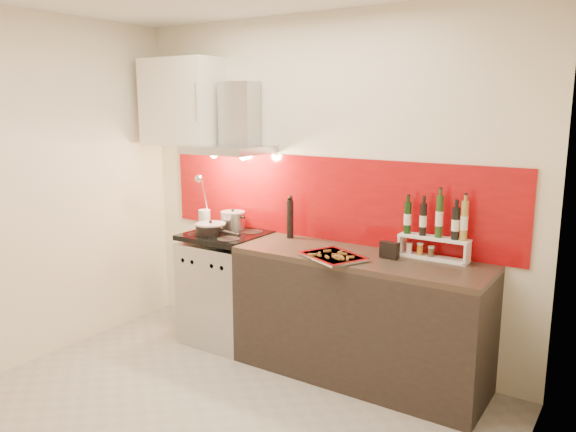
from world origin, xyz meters
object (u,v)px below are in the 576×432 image
Objects in this scene: range_stove at (227,288)px; stock_pot at (233,220)px; pepper_mill at (290,217)px; counter at (358,317)px; baking_tray at (333,256)px; saute_pan at (211,229)px.

range_stove is 4.47× the size of stock_pot.
range_stove is at bearing -160.15° from pepper_mill.
range_stove is at bearing -179.77° from counter.
range_stove is 1.19m from baking_tray.
stock_pot is (-1.24, 0.14, 0.54)m from counter.
counter is 3.50× the size of baking_tray.
range_stove reaches higher than counter.
baking_tray is (1.15, -0.08, -0.04)m from saute_pan.
stock_pot is 0.55m from pepper_mill.
stock_pot is at bearing 105.02° from range_stove.
stock_pot is 0.40× the size of baking_tray.
saute_pan reaches higher than baking_tray.
saute_pan is at bearing -97.20° from stock_pot.
pepper_mill is at bearing 165.75° from counter.
baking_tray is (1.08, -0.17, 0.47)m from range_stove.
saute_pan is 1.39× the size of pepper_mill.
range_stove is 0.56m from stock_pot.
stock_pot reaches higher than range_stove.
counter is at bearing 4.42° from saute_pan.
counter is 1.37m from saute_pan.
range_stove is 0.82m from pepper_mill.
pepper_mill is 0.66× the size of baking_tray.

